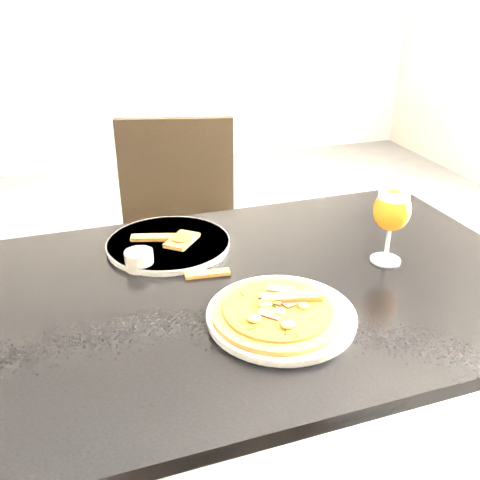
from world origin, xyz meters
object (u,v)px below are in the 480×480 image
object	(u,v)px
chair_far	(178,243)
pizza	(278,311)
dining_table	(266,316)
beer_glass	(392,211)

from	to	relation	value
chair_far	pizza	xyz separation A→B (m)	(0.03, -0.87, 0.27)
dining_table	pizza	xyz separation A→B (m)	(-0.03, -0.15, 0.11)
dining_table	chair_far	distance (m)	0.74
chair_far	pizza	bearing A→B (deg)	-74.83
pizza	chair_far	bearing A→B (deg)	91.80
dining_table	beer_glass	world-z (taller)	beer_glass
dining_table	chair_far	xyz separation A→B (m)	(-0.06, 0.72, -0.16)
dining_table	beer_glass	size ratio (longest dim) A/B	6.96
pizza	beer_glass	size ratio (longest dim) A/B	1.43
chair_far	dining_table	bearing A→B (deg)	-72.05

